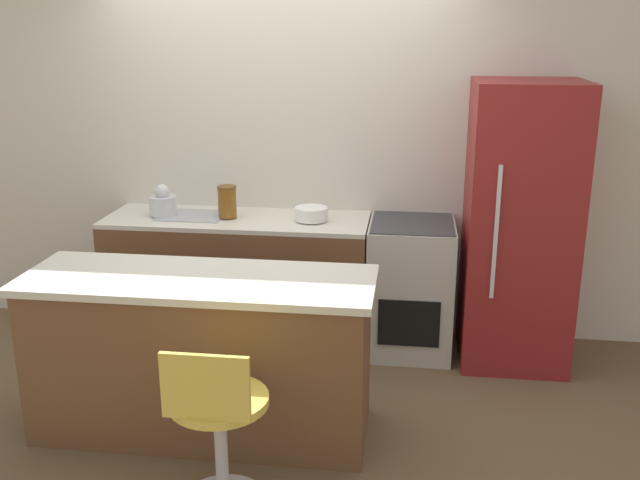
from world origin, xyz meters
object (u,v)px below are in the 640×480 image
Objects in this scene: oven_range at (410,287)px; mixing_bowl at (311,214)px; refrigerator at (519,226)px; stool_chair at (218,430)px; kettle at (163,203)px.

mixing_bowl is at bearing -178.67° from oven_range.
oven_range is 0.83m from refrigerator.
mixing_bowl is (-0.67, -0.02, 0.50)m from oven_range.
refrigerator reaches higher than stool_chair.
refrigerator is at bearing -0.50° from kettle.
refrigerator is 8.36× the size of mixing_bowl.
kettle is at bearing -179.47° from oven_range.
mixing_bowl is (-1.36, 0.02, 0.03)m from refrigerator.
oven_range reaches higher than stool_chair.
oven_range is 2.04m from stool_chair.
stool_chair is at bearing -129.76° from refrigerator.
mixing_bowl is (0.16, 1.84, 0.53)m from stool_chair.
oven_range is at bearing 176.93° from refrigerator.
kettle reaches higher than stool_chair.
refrigerator reaches higher than mixing_bowl.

